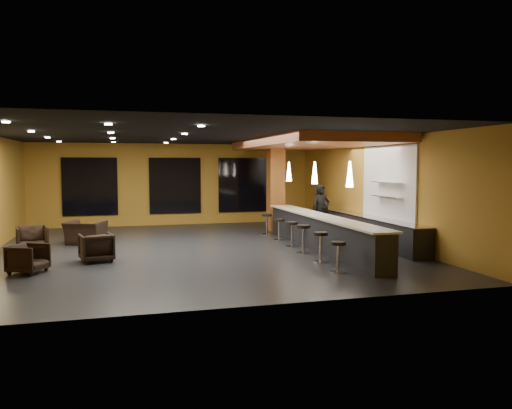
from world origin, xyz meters
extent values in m
cube|color=black|center=(0.00, 0.00, -0.05)|extent=(12.00, 13.00, 0.10)
cube|color=black|center=(0.00, 0.00, 3.55)|extent=(12.00, 13.00, 0.10)
cube|color=#A67725|center=(0.00, 6.55, 1.75)|extent=(12.00, 0.10, 3.50)
cube|color=#A67725|center=(0.00, -6.55, 1.75)|extent=(12.00, 0.10, 3.50)
cube|color=#A67725|center=(6.05, 0.00, 1.75)|extent=(0.10, 13.00, 3.50)
cube|color=#AC5932|center=(4.00, 1.00, 3.36)|extent=(3.60, 8.00, 0.28)
cube|color=black|center=(-3.50, 6.44, 1.70)|extent=(2.20, 0.06, 2.40)
cube|color=black|center=(0.00, 6.44, 1.70)|extent=(2.20, 0.06, 2.40)
cube|color=black|center=(3.00, 6.44, 1.70)|extent=(2.20, 0.06, 2.40)
cube|color=white|center=(5.96, -1.00, 2.00)|extent=(0.06, 3.20, 2.40)
cube|color=black|center=(3.65, -1.00, 0.50)|extent=(0.60, 8.00, 1.00)
cube|color=silver|center=(3.65, -1.00, 1.02)|extent=(0.78, 8.10, 0.05)
cube|color=black|center=(5.65, -0.50, 0.43)|extent=(0.70, 6.00, 0.86)
cube|color=silver|center=(5.65, -0.50, 0.89)|extent=(0.72, 6.00, 0.03)
cube|color=silver|center=(5.82, -1.20, 1.60)|extent=(0.30, 1.50, 0.03)
cube|color=silver|center=(5.82, -1.20, 2.05)|extent=(0.30, 1.50, 0.03)
cube|color=brown|center=(3.65, 3.60, 1.75)|extent=(0.60, 0.60, 3.50)
cone|color=white|center=(3.65, -3.00, 2.35)|extent=(0.20, 0.20, 0.70)
cone|color=white|center=(3.65, -0.50, 2.35)|extent=(0.20, 0.20, 0.70)
cone|color=white|center=(3.65, 2.00, 2.35)|extent=(0.20, 0.20, 0.70)
imported|color=black|center=(4.75, 1.60, 0.94)|extent=(0.73, 0.52, 1.88)
imported|color=black|center=(4.96, 2.16, 0.77)|extent=(0.81, 0.66, 1.54)
imported|color=black|center=(5.03, 2.32, 0.77)|extent=(0.83, 0.61, 1.55)
imported|color=black|center=(-4.46, -2.36, 0.35)|extent=(1.02, 1.01, 0.70)
imported|color=black|center=(-2.94, -1.29, 0.38)|extent=(0.99, 1.01, 0.77)
imported|color=black|center=(-4.85, 0.72, 0.39)|extent=(1.02, 1.04, 0.79)
imported|color=black|center=(-3.42, 1.91, 0.38)|extent=(1.44, 1.36, 0.75)
cylinder|color=silver|center=(2.76, -4.26, 0.01)|extent=(0.38, 0.38, 0.03)
cylinder|color=silver|center=(2.76, -4.26, 0.35)|extent=(0.07, 0.07, 0.67)
cylinder|color=black|center=(2.76, -4.26, 0.72)|extent=(0.36, 0.36, 0.08)
cylinder|color=silver|center=(2.86, -2.94, 0.02)|extent=(0.41, 0.41, 0.03)
cylinder|color=silver|center=(2.86, -2.94, 0.38)|extent=(0.07, 0.07, 0.72)
cylinder|color=black|center=(2.86, -2.94, 0.77)|extent=(0.39, 0.39, 0.08)
cylinder|color=silver|center=(2.86, -1.63, 0.02)|extent=(0.43, 0.43, 0.03)
cylinder|color=silver|center=(2.86, -1.63, 0.40)|extent=(0.08, 0.08, 0.75)
cylinder|color=black|center=(2.86, -1.63, 0.80)|extent=(0.41, 0.41, 0.09)
cylinder|color=silver|center=(2.94, -0.40, 0.02)|extent=(0.41, 0.41, 0.03)
cylinder|color=silver|center=(2.94, -0.40, 0.38)|extent=(0.07, 0.07, 0.71)
cylinder|color=black|center=(2.94, -0.40, 0.76)|extent=(0.39, 0.39, 0.08)
cylinder|color=silver|center=(2.97, 1.04, 0.01)|extent=(0.37, 0.37, 0.03)
cylinder|color=silver|center=(2.97, 1.04, 0.35)|extent=(0.07, 0.07, 0.65)
cylinder|color=black|center=(2.97, 1.04, 0.70)|extent=(0.36, 0.36, 0.07)
cylinder|color=silver|center=(2.94, 2.43, 0.01)|extent=(0.39, 0.39, 0.03)
cylinder|color=silver|center=(2.94, 2.43, 0.36)|extent=(0.07, 0.07, 0.68)
cylinder|color=black|center=(2.94, 2.43, 0.73)|extent=(0.37, 0.37, 0.08)
camera|label=1|loc=(-2.27, -15.22, 2.61)|focal=35.00mm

